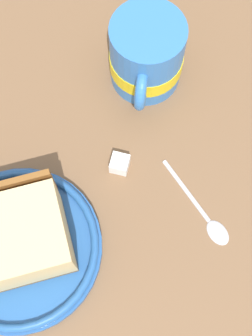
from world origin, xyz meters
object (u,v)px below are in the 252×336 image
small_plate (17,244)px  tea_mug (146,56)px  cake_slice (8,235)px  teaspoon (208,219)px  sugar_cube (120,164)px

small_plate → tea_mug: tea_mug is taller
cake_slice → teaspoon: size_ratio=1.13×
cake_slice → sugar_cube: bearing=8.6°
cake_slice → tea_mug: 24.46cm
cake_slice → tea_mug: (22.05, 10.58, -0.19)cm
teaspoon → tea_mug: bearing=80.6°
small_plate → teaspoon: bearing=-22.1°
cake_slice → tea_mug: tea_mug is taller
small_plate → tea_mug: bearing=26.1°
cake_slice → small_plate: bearing=-104.6°
tea_mug → sugar_cube: (-8.34, -8.51, -3.49)cm
tea_mug → sugar_cube: size_ratio=5.05×
cake_slice → sugar_cube: 14.35cm
small_plate → cake_slice: cake_slice is taller
teaspoon → small_plate: bearing=157.9°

